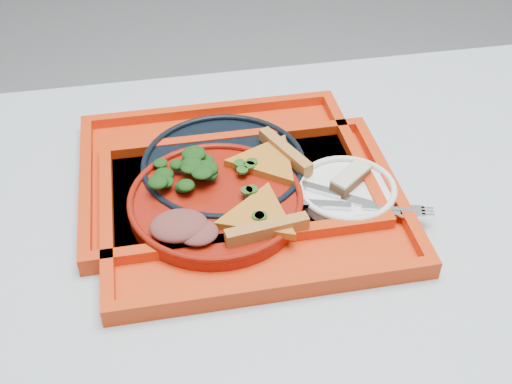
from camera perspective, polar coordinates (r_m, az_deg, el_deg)
table at (r=1.08m, az=10.81°, el=-2.68°), size 1.60×0.80×0.75m
tray_main at (r=0.97m, az=-0.25°, el=-1.64°), size 0.45×0.35×0.01m
tray_far at (r=1.03m, az=-2.86°, el=1.58°), size 0.45×0.35×0.01m
dinner_plate at (r=0.96m, az=-3.59°, el=-0.99°), size 0.26×0.26×0.02m
side_plate at (r=0.99m, az=8.04°, el=-0.03°), size 0.15×0.15×0.01m
navy_plate at (r=1.03m, az=-2.89°, el=2.19°), size 0.26×0.26×0.02m
pizza_slice_a at (r=0.91m, az=0.30°, el=-1.91°), size 0.13×0.15×0.02m
pizza_slice_b at (r=1.01m, az=1.04°, el=2.96°), size 0.17×0.17×0.02m
salad_heap at (r=0.98m, az=-6.56°, el=2.08°), size 0.09×0.08×0.04m
meat_portion at (r=0.90m, az=-6.87°, el=-2.98°), size 0.08×0.07×0.02m
dessert_bar at (r=0.99m, az=8.40°, el=1.26°), size 0.07×0.07×0.02m
knife at (r=0.96m, az=8.48°, el=-0.56°), size 0.16×0.12×0.01m
fork at (r=0.95m, az=9.33°, el=-1.30°), size 0.18×0.07×0.01m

